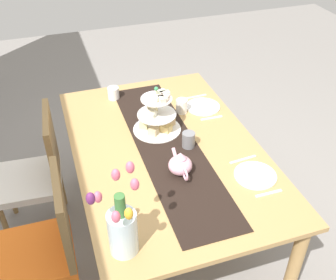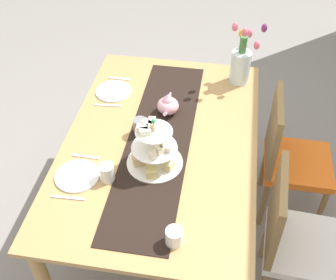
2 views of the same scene
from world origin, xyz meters
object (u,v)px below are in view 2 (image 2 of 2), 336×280
at_px(teapot, 168,105).
at_px(tiered_cake_stand, 153,150).
at_px(knife_left, 108,105).
at_px(dinner_plate_left, 114,91).
at_px(cream_jug, 174,237).
at_px(mug_grey, 140,126).
at_px(chair_left, 288,154).
at_px(tulip_vase, 241,62).
at_px(mug_white_text, 107,173).
at_px(knife_right, 68,198).
at_px(dining_table, 161,152).
at_px(fork_left, 119,79).
at_px(dinner_plate_right, 77,176).
at_px(chair_right, 293,236).
at_px(fork_right, 86,156).

bearing_deg(teapot, tiered_cake_stand, -0.65).
bearing_deg(knife_left, dinner_plate_left, 180.00).
bearing_deg(cream_jug, mug_grey, -156.43).
distance_m(teapot, cream_jug, 0.92).
bearing_deg(chair_left, dinner_plate_left, -96.07).
xyz_separation_m(tulip_vase, mug_white_text, (0.98, -0.63, -0.10)).
relative_size(teapot, mug_grey, 2.51).
bearing_deg(tulip_vase, teapot, -45.30).
height_order(cream_jug, mug_grey, mug_grey).
relative_size(tiered_cake_stand, knife_right, 1.79).
bearing_deg(mug_white_text, mug_grey, 166.09).
xyz_separation_m(chair_left, mug_white_text, (0.61, -0.98, 0.31)).
height_order(dining_table, mug_grey, mug_grey).
bearing_deg(teapot, knife_left, -90.92).
distance_m(fork_left, dinner_plate_right, 0.89).
bearing_deg(chair_left, tiered_cake_stand, -58.93).
bearing_deg(mug_grey, teapot, 148.76).
distance_m(dinner_plate_right, mug_white_text, 0.17).
height_order(tiered_cake_stand, knife_left, tiered_cake_stand).
bearing_deg(chair_right, knife_left, -117.54).
relative_size(chair_right, cream_jug, 10.71).
xyz_separation_m(tiered_cake_stand, knife_left, (-0.44, -0.37, -0.09)).
height_order(chair_right, knife_left, chair_right).
bearing_deg(dinner_plate_right, tiered_cake_stand, 112.59).
relative_size(chair_left, chair_right, 1.00).
xyz_separation_m(knife_left, dinner_plate_right, (0.60, 0.00, 0.00)).
relative_size(teapot, knife_left, 1.40).
bearing_deg(teapot, chair_right, 52.36).
xyz_separation_m(cream_jug, dinner_plate_left, (-1.05, -0.55, -0.04)).
bearing_deg(fork_left, fork_right, 0.00).
distance_m(cream_jug, fork_left, 1.32).
relative_size(tiered_cake_stand, cream_jug, 3.58).
relative_size(fork_right, mug_grey, 1.58).
relative_size(dining_table, tulip_vase, 3.74).
xyz_separation_m(teapot, mug_grey, (0.21, -0.13, -0.01)).
bearing_deg(fork_right, knife_left, 180.00).
xyz_separation_m(fork_right, knife_right, (0.29, 0.00, 0.00)).
bearing_deg(fork_right, dinner_plate_right, 0.00).
relative_size(chair_left, fork_right, 6.07).
relative_size(knife_left, mug_grey, 1.79).
xyz_separation_m(fork_left, knife_right, (1.03, 0.00, 0.00)).
relative_size(chair_right, fork_right, 6.07).
xyz_separation_m(chair_left, teapot, (0.03, -0.77, 0.32)).
distance_m(chair_right, teapot, 1.02).
height_order(chair_right, knife_right, chair_right).
distance_m(chair_right, fork_left, 1.47).
bearing_deg(dinner_plate_right, chair_left, 118.44).
xyz_separation_m(chair_left, dinner_plate_left, (-0.12, -1.14, 0.27)).
xyz_separation_m(tulip_vase, fork_left, (0.11, -0.79, -0.14)).
xyz_separation_m(teapot, tulip_vase, (-0.40, 0.41, 0.09)).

